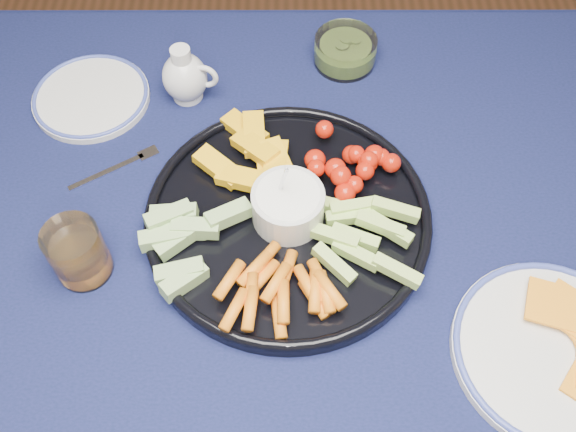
{
  "coord_description": "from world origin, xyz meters",
  "views": [
    {
      "loc": [
        0.06,
        -0.42,
        1.52
      ],
      "look_at": [
        0.06,
        0.07,
        0.77
      ],
      "focal_mm": 40.0,
      "sensor_mm": 36.0,
      "label": 1
    }
  ],
  "objects_px": {
    "crudite_platter": "(286,215)",
    "juice_tumbler": "(79,255)",
    "cheese_plate": "(553,351)",
    "pickle_bowl": "(345,52)",
    "side_plate_extra": "(91,97)",
    "creamer_pitcher": "(185,77)",
    "dining_table": "(250,296)"
  },
  "relations": [
    {
      "from": "pickle_bowl",
      "to": "cheese_plate",
      "type": "distance_m",
      "value": 0.57
    },
    {
      "from": "pickle_bowl",
      "to": "cheese_plate",
      "type": "bearing_deg",
      "value": -66.05
    },
    {
      "from": "creamer_pitcher",
      "to": "cheese_plate",
      "type": "relative_size",
      "value": 0.4
    },
    {
      "from": "dining_table",
      "to": "pickle_bowl",
      "type": "distance_m",
      "value": 0.44
    },
    {
      "from": "juice_tumbler",
      "to": "creamer_pitcher",
      "type": "bearing_deg",
      "value": 70.62
    },
    {
      "from": "crudite_platter",
      "to": "juice_tumbler",
      "type": "distance_m",
      "value": 0.28
    },
    {
      "from": "dining_table",
      "to": "crudite_platter",
      "type": "bearing_deg",
      "value": 52.56
    },
    {
      "from": "crudite_platter",
      "to": "juice_tumbler",
      "type": "xyz_separation_m",
      "value": [
        -0.27,
        -0.07,
        0.02
      ]
    },
    {
      "from": "crudite_platter",
      "to": "juice_tumbler",
      "type": "relative_size",
      "value": 4.56
    },
    {
      "from": "side_plate_extra",
      "to": "crudite_platter",
      "type": "bearing_deg",
      "value": -37.2
    },
    {
      "from": "cheese_plate",
      "to": "juice_tumbler",
      "type": "height_order",
      "value": "juice_tumbler"
    },
    {
      "from": "cheese_plate",
      "to": "side_plate_extra",
      "type": "distance_m",
      "value": 0.78
    },
    {
      "from": "pickle_bowl",
      "to": "side_plate_extra",
      "type": "height_order",
      "value": "pickle_bowl"
    },
    {
      "from": "pickle_bowl",
      "to": "side_plate_extra",
      "type": "bearing_deg",
      "value": -167.86
    },
    {
      "from": "pickle_bowl",
      "to": "cheese_plate",
      "type": "relative_size",
      "value": 0.41
    },
    {
      "from": "creamer_pitcher",
      "to": "pickle_bowl",
      "type": "bearing_deg",
      "value": 17.19
    },
    {
      "from": "crudite_platter",
      "to": "pickle_bowl",
      "type": "bearing_deg",
      "value": 73.27
    },
    {
      "from": "crudite_platter",
      "to": "cheese_plate",
      "type": "height_order",
      "value": "crudite_platter"
    },
    {
      "from": "crudite_platter",
      "to": "pickle_bowl",
      "type": "xyz_separation_m",
      "value": [
        0.1,
        0.33,
        -0.0
      ]
    },
    {
      "from": "dining_table",
      "to": "crudite_platter",
      "type": "height_order",
      "value": "crudite_platter"
    },
    {
      "from": "creamer_pitcher",
      "to": "cheese_plate",
      "type": "height_order",
      "value": "creamer_pitcher"
    },
    {
      "from": "side_plate_extra",
      "to": "juice_tumbler",
      "type": "bearing_deg",
      "value": -81.99
    },
    {
      "from": "creamer_pitcher",
      "to": "side_plate_extra",
      "type": "xyz_separation_m",
      "value": [
        -0.16,
        -0.01,
        -0.04
      ]
    },
    {
      "from": "crudite_platter",
      "to": "pickle_bowl",
      "type": "height_order",
      "value": "crudite_platter"
    },
    {
      "from": "creamer_pitcher",
      "to": "cheese_plate",
      "type": "distance_m",
      "value": 0.66
    },
    {
      "from": "crudite_platter",
      "to": "creamer_pitcher",
      "type": "xyz_separation_m",
      "value": [
        -0.16,
        0.25,
        0.02
      ]
    },
    {
      "from": "dining_table",
      "to": "juice_tumbler",
      "type": "bearing_deg",
      "value": -179.61
    },
    {
      "from": "juice_tumbler",
      "to": "dining_table",
      "type": "bearing_deg",
      "value": 0.39
    },
    {
      "from": "creamer_pitcher",
      "to": "juice_tumbler",
      "type": "relative_size",
      "value": 1.13
    },
    {
      "from": "side_plate_extra",
      "to": "pickle_bowl",
      "type": "bearing_deg",
      "value": 12.14
    },
    {
      "from": "cheese_plate",
      "to": "side_plate_extra",
      "type": "height_order",
      "value": "cheese_plate"
    },
    {
      "from": "creamer_pitcher",
      "to": "side_plate_extra",
      "type": "bearing_deg",
      "value": -176.58
    }
  ]
}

